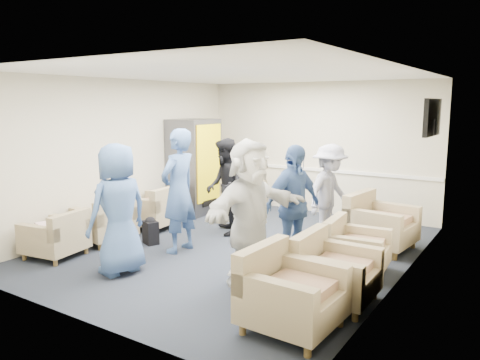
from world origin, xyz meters
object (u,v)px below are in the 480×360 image
Objects in this scene: armchair_right_midnear at (332,273)px; armchair_left_mid at (107,223)px; armchair_right_midfar at (353,250)px; person_front_right at (250,212)px; vending_machine at (194,166)px; armchair_right_near at (287,296)px; person_mid_right at (293,206)px; person_back_left at (225,187)px; person_mid_left at (179,191)px; person_back_right at (329,192)px; person_front_left at (118,209)px; armchair_right_far at (378,226)px; armchair_corner at (242,194)px; armchair_left_near at (57,238)px; armchair_left_far at (155,210)px.

armchair_left_mid is at bearing 86.53° from armchair_right_midnear.
armchair_left_mid is at bearing 97.70° from armchair_right_midfar.
armchair_left_mid is 0.48× the size of person_front_right.
person_front_right is (3.00, -2.67, -0.05)m from vending_machine.
armchair_left_mid is 0.96× the size of armchair_right_near.
person_mid_right is at bearing 0.74° from person_front_right.
person_back_left is at bearing 82.50° from person_mid_right.
armchair_right_midfar is at bearing 102.77° from person_mid_left.
vending_machine is 4.02m from person_front_right.
person_back_left is 1.04× the size of person_back_right.
vending_machine is (-3.98, 3.53, 0.62)m from armchair_right_near.
person_back_left is at bearing -33.74° from vending_machine.
person_front_left is at bearing 160.22° from person_back_right.
person_back_right is (-0.85, 0.07, 0.44)m from armchair_right_far.
armchair_corner is (-3.30, 4.29, -0.02)m from armchair_right_near.
armchair_right_near is 0.94× the size of armchair_corner.
armchair_right_near is at bearing 95.43° from person_front_left.
armchair_left_near is 4.07m from armchair_right_midnear.
person_mid_left is 1.18× the size of person_back_right.
person_back_right reaches higher than armchair_right_near.
person_back_right is at bearing 92.28° from armchair_right_far.
armchair_right_near is 0.57× the size of person_back_right.
armchair_corner is at bearing -160.70° from person_front_left.
armchair_right_midnear is (3.99, -0.19, 0.02)m from armchair_left_mid.
armchair_right_midnear is 0.46× the size of person_front_right.
armchair_right_midfar is 3.21m from person_front_left.
armchair_right_near is 1.10× the size of armchair_right_midfar.
armchair_right_midnear is at bearing -78.28° from person_front_right.
person_back_right is at bearing 159.92° from person_front_left.
armchair_right_midfar is 0.46× the size of person_front_right.
person_mid_left is (-2.57, 1.37, 0.59)m from armchair_right_near.
armchair_right_midnear is 1.08m from armchair_right_midfar.
vending_machine is 2.58m from person_mid_left.
person_mid_left is (-2.57, -0.58, 0.64)m from armchair_right_midfar.
armchair_right_near is at bearing 81.07° from armchair_left_mid.
person_back_right is (2.92, 1.08, 0.47)m from armchair_left_far.
person_mid_left reaches higher than armchair_left_far.
armchair_right_far is 3.46m from armchair_corner.
armchair_left_near is 0.83× the size of armchair_right_far.
person_back_right is at bearing 20.49° from person_mid_right.
armchair_left_mid is 3.17m from person_mid_right.
armchair_left_far is at bearing 81.90° from armchair_right_midfar.
armchair_corner is at bearing 45.24° from person_front_right.
person_back_right is at bearing -5.52° from vending_machine.
person_back_left is (-2.49, -0.61, 0.47)m from armchair_right_far.
person_mid_left is at bearing 124.49° from armchair_left_near.
armchair_right_near is 0.54× the size of person_mid_right.
armchair_right_far is at bearing -10.82° from person_mid_right.
person_back_left is (0.10, 2.35, -0.04)m from person_front_left.
armchair_right_near is 1.08× the size of armchair_right_midnear.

